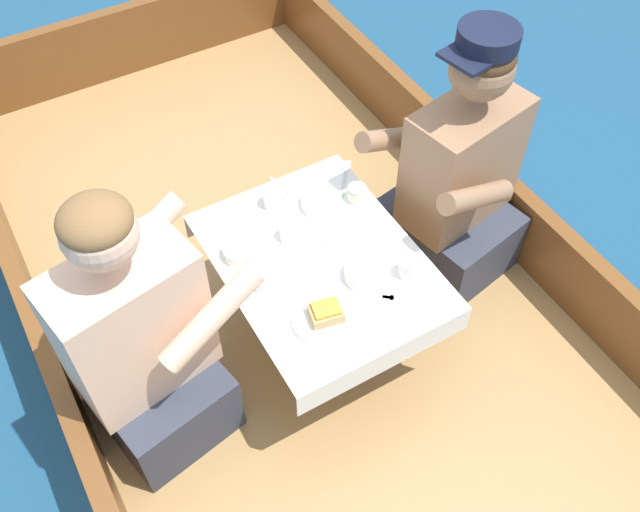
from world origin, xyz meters
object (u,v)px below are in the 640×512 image
tin_can (357,193)px  person_port (142,346)px  sandwich (326,312)px  person_starboard (457,181)px  coffee_cup_center (273,197)px  coffee_cup_starboard (409,267)px  coffee_cup_port (291,231)px

tin_can → person_port: bearing=-168.8°
sandwich → person_starboard: bearing=21.7°
tin_can → sandwich: bearing=-132.5°
person_starboard → coffee_cup_center: size_ratio=11.21×
person_port → tin_can: bearing=0.1°
coffee_cup_starboard → coffee_cup_center: coffee_cup_center is taller
sandwich → coffee_cup_port: (0.06, 0.33, -0.00)m
sandwich → tin_can: bearing=47.5°
sandwich → coffee_cup_center: (0.08, 0.49, 0.00)m
coffee_cup_center → coffee_cup_port: bearing=-97.0°
coffee_cup_center → sandwich: bearing=-99.5°
coffee_cup_center → tin_can: coffee_cup_center is taller
coffee_cup_port → coffee_cup_starboard: coffee_cup_starboard is taller
sandwich → coffee_cup_port: size_ratio=1.12×
person_starboard → coffee_cup_port: size_ratio=10.54×
sandwich → tin_can: (0.34, 0.37, -0.00)m
person_starboard → sandwich: 0.75m
person_port → coffee_cup_starboard: bearing=-24.1°
person_port → coffee_cup_starboard: (0.81, -0.19, 0.06)m
person_starboard → sandwich: (-0.70, -0.28, 0.05)m
person_port → coffee_cup_port: (0.57, 0.13, 0.06)m
coffee_cup_starboard → coffee_cup_center: bearing=115.4°
person_starboard → coffee_cup_center: (-0.61, 0.21, 0.05)m
person_port → sandwich: 0.55m
coffee_cup_center → person_port: bearing=-154.0°
coffee_cup_center → tin_can: (0.26, -0.12, -0.01)m
coffee_cup_starboard → coffee_cup_center: size_ratio=1.00×
coffee_cup_center → tin_can: size_ratio=1.35×
sandwich → coffee_cup_center: size_ratio=1.19×
sandwich → coffee_cup_center: 0.49m
person_port → coffee_cup_center: person_port is taller
coffee_cup_port → person_port: bearing=-167.3°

